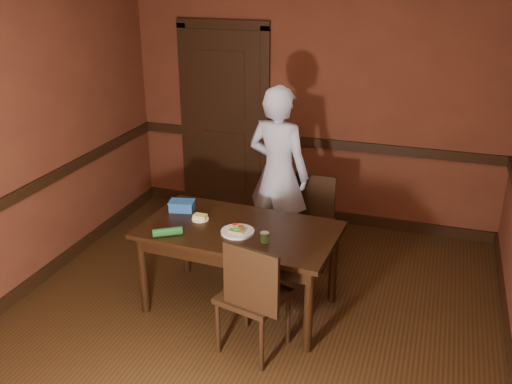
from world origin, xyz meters
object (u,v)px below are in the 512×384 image
Objects in this scene: sandwich_plate at (238,231)px; person at (278,174)px; chair_far at (311,223)px; chair_near at (253,294)px; cheese_saucer at (200,218)px; food_tub at (182,206)px; sauce_jar at (265,237)px; dining_table at (240,268)px.

person is at bearing 89.36° from sandwich_plate.
chair_far reaches higher than sandwich_plate.
person is (-0.26, 1.49, 0.38)m from chair_near.
chair_near is 0.56m from sandwich_plate.
chair_near is at bearing -56.47° from sandwich_plate.
cheese_saucer is 0.60× the size of food_tub.
sandwich_plate is at bearing 161.60° from sauce_jar.
chair_far reaches higher than sauce_jar.
chair_near is at bearing -56.44° from dining_table.
cheese_saucer is (-0.74, -0.89, 0.33)m from chair_far.
dining_table is at bearing 100.91° from person.
food_tub is at bearing 151.94° from cheese_saucer.
cheese_saucer is at bearing 160.79° from sandwich_plate.
food_tub is at bearing -139.30° from chair_far.
chair_near is at bearing 112.43° from person.
cheese_saucer is at bearing 80.37° from person.
chair_near is 4.00× the size of food_tub.
dining_table is at bearing -110.05° from chair_far.
chair_near is 1.13m from food_tub.
sandwich_plate is at bearing -19.21° from cheese_saucer.
food_tub is (-0.61, -0.84, -0.07)m from person.
dining_table is 0.52m from sauce_jar.
cheese_saucer is at bearing -127.77° from chair_far.
chair_far is at bearing 50.21° from cheese_saucer.
dining_table is 11.01× the size of cheese_saucer.
food_tub reaches higher than dining_table.
sauce_jar reaches higher than dining_table.
dining_table is 0.73m from food_tub.
cheese_saucer reaches higher than dining_table.
sauce_jar is (-0.11, -1.10, 0.36)m from chair_far.
chair_near reaches higher than chair_far.
person is 1.19m from sauce_jar.
chair_far is 1.16m from sauce_jar.
sauce_jar is (0.24, -1.17, -0.07)m from person.
chair_far is 1.13m from sandwich_plate.
food_tub reaches higher than cheese_saucer.
sauce_jar is at bearing -28.81° from dining_table.
food_tub is (-0.96, -0.77, 0.36)m from chair_far.
sandwich_plate is at bearing -74.48° from dining_table.
sauce_jar is at bearing -33.19° from food_tub.
chair_far is 1.20m from cheese_saucer.
food_tub is at bearing 158.60° from sauce_jar.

